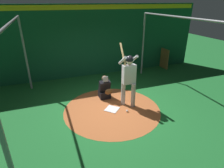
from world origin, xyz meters
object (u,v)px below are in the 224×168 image
at_px(catcher, 105,89).
at_px(bat_rack, 163,58).
at_px(baseball_0, 124,99).
at_px(home_plate, 112,109).
at_px(batter, 129,76).
at_px(baseball_1, 127,111).

bearing_deg(catcher, bat_rack, 120.10).
bearing_deg(baseball_0, home_plate, -54.43).
xyz_separation_m(batter, bat_rack, (-3.19, 3.56, -0.62)).
xyz_separation_m(home_plate, catcher, (-0.87, 0.03, 0.34)).
distance_m(catcher, baseball_0, 0.80).
bearing_deg(baseball_1, catcher, -162.39).
height_order(home_plate, baseball_1, baseball_1).
relative_size(catcher, bat_rack, 0.87).
relative_size(batter, baseball_1, 29.04).
distance_m(home_plate, batter, 1.26).
distance_m(batter, baseball_1, 1.16).
bearing_deg(baseball_0, baseball_1, -15.73).
relative_size(home_plate, batter, 0.20).
xyz_separation_m(batter, catcher, (-0.79, -0.59, -0.75)).
height_order(home_plate, catcher, catcher).
xyz_separation_m(home_plate, bat_rack, (-3.28, 4.19, 0.48)).
distance_m(home_plate, baseball_1, 0.53).
relative_size(batter, bat_rack, 2.03).
height_order(catcher, baseball_0, catcher).
distance_m(batter, catcher, 1.24).
distance_m(home_plate, catcher, 0.94).
height_order(batter, bat_rack, batter).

